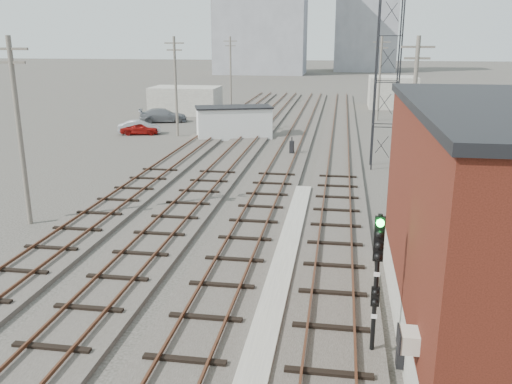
% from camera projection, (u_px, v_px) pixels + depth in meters
% --- Properties ---
extents(ground, '(320.00, 320.00, 0.00)m').
position_uv_depth(ground, '(319.00, 117.00, 63.01)').
color(ground, '#282621').
rests_on(ground, ground).
extents(track_right, '(3.20, 90.00, 0.39)m').
position_uv_depth(track_right, '(339.00, 153.00, 42.67)').
color(track_right, '#332D28').
rests_on(track_right, ground).
extents(track_mid_right, '(3.20, 90.00, 0.39)m').
position_uv_depth(track_mid_right, '(289.00, 152.00, 43.26)').
color(track_mid_right, '#332D28').
rests_on(track_mid_right, ground).
extents(track_mid_left, '(3.20, 90.00, 0.39)m').
position_uv_depth(track_mid_left, '(239.00, 150.00, 43.86)').
color(track_mid_left, '#332D28').
rests_on(track_mid_left, ground).
extents(track_left, '(3.20, 90.00, 0.39)m').
position_uv_depth(track_left, '(192.00, 148.00, 44.46)').
color(track_left, '#332D28').
rests_on(track_left, ground).
extents(platform_curb, '(0.90, 28.00, 0.26)m').
position_uv_depth(platform_curb, '(275.00, 294.00, 19.22)').
color(platform_curb, gray).
rests_on(platform_curb, ground).
extents(lattice_tower, '(1.60, 1.60, 15.00)m').
position_uv_depth(lattice_tower, '(388.00, 59.00, 36.38)').
color(lattice_tower, black).
rests_on(lattice_tower, ground).
extents(utility_pole_left_a, '(1.80, 0.24, 9.00)m').
position_uv_depth(utility_pole_left_a, '(19.00, 128.00, 25.57)').
color(utility_pole_left_a, '#595147').
rests_on(utility_pole_left_a, ground).
extents(utility_pole_left_b, '(1.80, 0.24, 9.00)m').
position_uv_depth(utility_pole_left_b, '(176.00, 84.00, 49.31)').
color(utility_pole_left_b, '#595147').
rests_on(utility_pole_left_b, ground).
extents(utility_pole_left_c, '(1.80, 0.24, 9.00)m').
position_uv_depth(utility_pole_left_c, '(231.00, 69.00, 73.05)').
color(utility_pole_left_c, '#595147').
rests_on(utility_pole_left_c, ground).
extents(utility_pole_right_a, '(1.80, 0.24, 9.00)m').
position_uv_depth(utility_pole_right_a, '(413.00, 113.00, 30.33)').
color(utility_pole_right_a, '#595147').
rests_on(utility_pole_right_a, ground).
extents(utility_pole_right_b, '(1.80, 0.24, 9.00)m').
position_uv_depth(utility_pole_right_b, '(380.00, 76.00, 58.82)').
color(utility_pole_right_b, '#595147').
rests_on(utility_pole_right_b, ground).
extents(apartment_left, '(22.00, 14.00, 30.00)m').
position_uv_depth(apartment_left, '(261.00, 11.00, 132.79)').
color(apartment_left, gray).
rests_on(apartment_left, ground).
extents(apartment_right, '(16.00, 12.00, 26.00)m').
position_uv_depth(apartment_right, '(366.00, 21.00, 143.69)').
color(apartment_right, gray).
rests_on(apartment_right, ground).
extents(shed_left, '(8.00, 5.00, 3.20)m').
position_uv_depth(shed_left, '(186.00, 100.00, 64.96)').
color(shed_left, gray).
rests_on(shed_left, ground).
extents(shed_right, '(6.00, 6.00, 4.00)m').
position_uv_depth(shed_right, '(392.00, 92.00, 70.61)').
color(shed_right, gray).
rests_on(shed_right, ground).
extents(signal_mast, '(0.40, 0.42, 4.33)m').
position_uv_depth(signal_mast, '(377.00, 274.00, 15.02)').
color(signal_mast, gray).
rests_on(signal_mast, ground).
extents(switch_stand, '(0.36, 0.36, 1.37)m').
position_uv_depth(switch_stand, '(292.00, 147.00, 42.13)').
color(switch_stand, black).
rests_on(switch_stand, ground).
extents(site_trailer, '(7.45, 5.02, 2.89)m').
position_uv_depth(site_trailer, '(234.00, 122.00, 49.29)').
color(site_trailer, silver).
rests_on(site_trailer, ground).
extents(car_red, '(3.88, 2.19, 1.24)m').
position_uv_depth(car_red, '(139.00, 128.00, 51.26)').
color(car_red, maroon).
rests_on(car_red, ground).
extents(car_silver, '(4.16, 2.45, 1.30)m').
position_uv_depth(car_silver, '(139.00, 127.00, 51.44)').
color(car_silver, '#97999E').
rests_on(car_silver, ground).
extents(car_grey, '(5.50, 3.51, 1.48)m').
position_uv_depth(car_grey, '(163.00, 115.00, 58.69)').
color(car_grey, slate).
rests_on(car_grey, ground).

